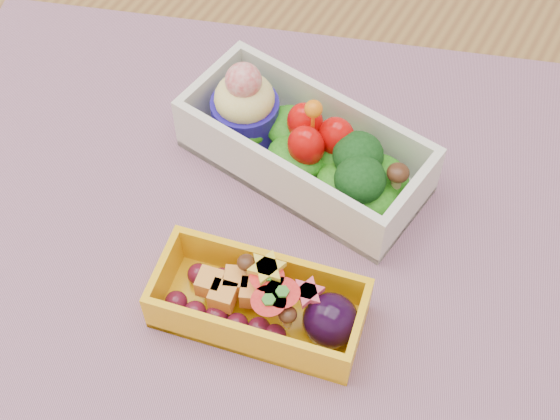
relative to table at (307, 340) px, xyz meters
The scene contains 4 objects.
table is the anchor object (origin of this frame).
placemat 0.11m from the table, 160.95° to the left, with size 0.59×0.45×0.00m, color gray.
bento_white 0.17m from the table, 121.19° to the left, with size 0.20×0.11×0.08m.
bento_yellow 0.13m from the table, 107.56° to the right, with size 0.16×0.09×0.05m.
Camera 1 is at (0.12, -0.27, 1.26)m, focal length 50.96 mm.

